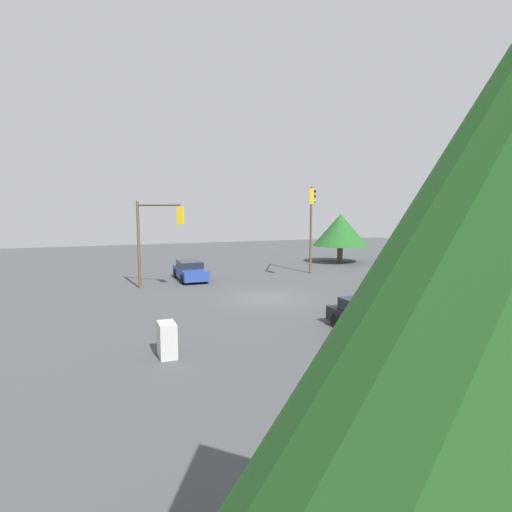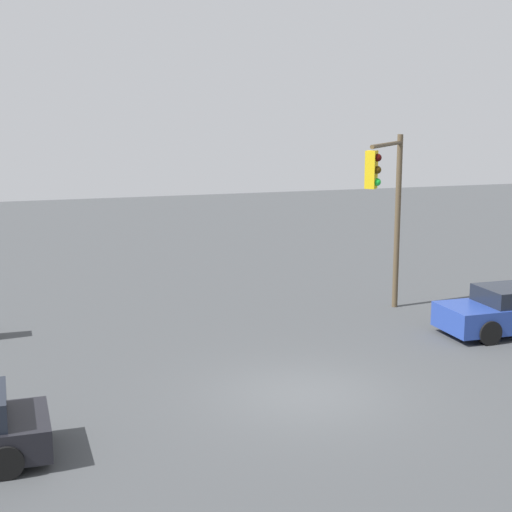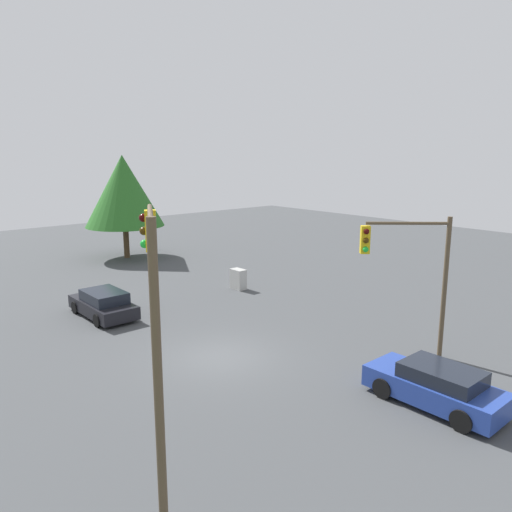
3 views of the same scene
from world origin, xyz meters
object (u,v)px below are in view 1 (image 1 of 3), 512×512
object	(u,v)px
sedan_dark	(372,318)
electrical_cabinet	(167,340)
traffic_signal_main	(311,215)
sedan_blue	(190,271)
traffic_signal_cross	(156,230)

from	to	relation	value
sedan_dark	electrical_cabinet	distance (m)	8.10
traffic_signal_main	electrical_cabinet	xyz separation A→B (m)	(-12.87, 12.78, -4.06)
sedan_blue	electrical_cabinet	xyz separation A→B (m)	(-14.73, 4.00, -0.07)
sedan_dark	traffic_signal_main	bearing A→B (deg)	-109.40
traffic_signal_cross	sedan_blue	bearing A→B (deg)	88.65
traffic_signal_main	traffic_signal_cross	world-z (taller)	traffic_signal_main
sedan_dark	traffic_signal_main	distance (m)	14.70
traffic_signal_cross	electrical_cabinet	world-z (taller)	traffic_signal_cross
sedan_dark	electrical_cabinet	xyz separation A→B (m)	(0.46, 8.08, -0.04)
electrical_cabinet	sedan_dark	bearing A→B (deg)	-93.28
traffic_signal_main	traffic_signal_cross	xyz separation A→B (m)	(-0.92, 11.44, -0.87)
sedan_blue	electrical_cabinet	distance (m)	15.26
sedan_dark	traffic_signal_cross	bearing A→B (deg)	-61.49
sedan_dark	electrical_cabinet	bearing A→B (deg)	-3.28
sedan_blue	traffic_signal_main	distance (m)	9.82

